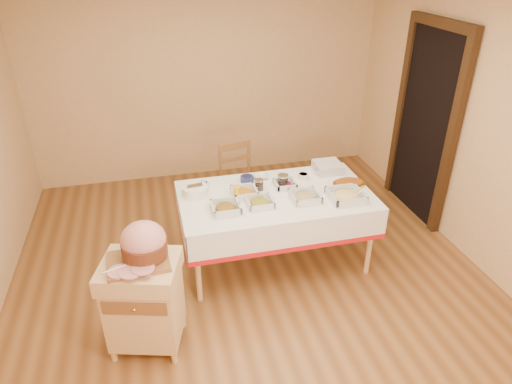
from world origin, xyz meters
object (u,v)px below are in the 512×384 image
preserve_jar_right (283,182)px  mustard_bottle (237,193)px  bread_basket (195,191)px  plate_stack (328,167)px  dining_table (275,209)px  dining_chair (240,183)px  ham_on_board (143,245)px  butcher_cart (144,299)px  preserve_jar_left (259,185)px  brass_platter (349,184)px

preserve_jar_right → mustard_bottle: (-0.49, -0.15, 0.02)m
bread_basket → plate_stack: bearing=7.0°
dining_table → bread_basket: 0.79m
preserve_jar_right → mustard_bottle: 0.51m
dining_chair → ham_on_board: 2.01m
ham_on_board → plate_stack: size_ratio=1.75×
butcher_cart → dining_chair: 2.02m
preserve_jar_left → mustard_bottle: mustard_bottle is taller
preserve_jar_left → bread_basket: preserve_jar_left is taller
dining_table → plate_stack: (0.66, 0.35, 0.21)m
dining_table → preserve_jar_left: size_ratio=16.74×
ham_on_board → dining_table: bearing=32.6°
dining_table → dining_chair: 0.88m
preserve_jar_left → brass_platter: (0.88, -0.13, -0.03)m
mustard_bottle → bread_basket: mustard_bottle is taller
plate_stack → brass_platter: size_ratio=0.82×
dining_table → bread_basket: bread_basket is taller
butcher_cart → preserve_jar_right: 1.72m
preserve_jar_right → plate_stack: preserve_jar_right is taller
dining_table → preserve_jar_right: preserve_jar_right is taller
ham_on_board → brass_platter: 2.14m
dining_table → butcher_cart: (-1.28, -0.83, -0.14)m
ham_on_board → plate_stack: bearing=30.9°
mustard_bottle → plate_stack: size_ratio=0.67×
butcher_cart → preserve_jar_left: bearing=39.7°
plate_stack → brass_platter: 0.36m
preserve_jar_left → preserve_jar_right: bearing=-2.2°
ham_on_board → dining_chair: bearing=56.8°
mustard_bottle → bread_basket: size_ratio=0.75×
dining_chair → bread_basket: (-0.58, -0.68, 0.33)m
dining_table → brass_platter: bearing=0.2°
dining_chair → plate_stack: 1.02m
plate_stack → preserve_jar_right: bearing=-158.0°
preserve_jar_left → preserve_jar_right: preserve_jar_right is taller
preserve_jar_left → dining_table: bearing=-45.7°
ham_on_board → mustard_bottle: size_ratio=2.59×
preserve_jar_right → mustard_bottle: mustard_bottle is taller
bread_basket → preserve_jar_right: bearing=-3.5°
dining_chair → bread_basket: dining_chair is taller
butcher_cart → plate_stack: plate_stack is taller
butcher_cart → mustard_bottle: size_ratio=4.43×
dining_chair → plate_stack: (0.82, -0.50, 0.34)m
dining_table → plate_stack: size_ratio=6.79×
mustard_bottle → plate_stack: (1.04, 0.38, -0.03)m
butcher_cart → bread_basket: bread_basket is taller
dining_chair → preserve_jar_right: bearing=-69.7°
dining_table → butcher_cart: 1.53m
preserve_jar_right → bread_basket: size_ratio=0.56×
butcher_cart → mustard_bottle: 1.26m
plate_stack → brass_platter: plate_stack is taller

